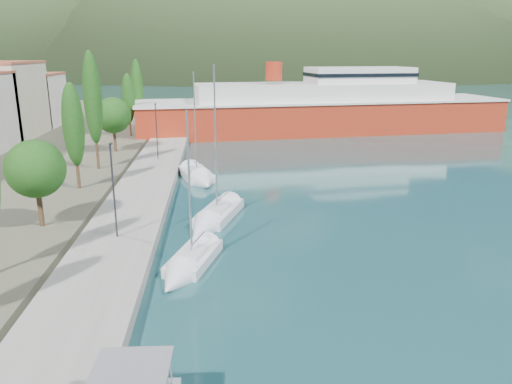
{
  "coord_description": "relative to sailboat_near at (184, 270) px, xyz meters",
  "views": [
    {
      "loc": [
        -2.5,
        -17.04,
        12.32
      ],
      "look_at": [
        0.0,
        14.0,
        3.5
      ],
      "focal_mm": 35.0,
      "sensor_mm": 36.0,
      "label": 1
    }
  ],
  "objects": [
    {
      "name": "ferry",
      "position": [
        18.93,
        51.23,
        3.19
      ],
      "size": [
        58.35,
        18.97,
        11.38
      ],
      "color": "#A62B15",
      "rests_on": "ground"
    },
    {
      "name": "sailboat_far",
      "position": [
        0.38,
        20.92,
        0.04
      ],
      "size": [
        4.48,
        8.15,
        11.43
      ],
      "color": "silver",
      "rests_on": "ground"
    },
    {
      "name": "sailboat_near",
      "position": [
        0.0,
        0.0,
        0.0
      ],
      "size": [
        4.1,
        7.28,
        10.03
      ],
      "color": "silver",
      "rests_on": "ground"
    },
    {
      "name": "ground",
      "position": [
        4.5,
        110.63,
        -0.28
      ],
      "size": [
        1400.0,
        1400.0,
        0.0
      ],
      "primitive_type": "plane",
      "color": "#1C4A4D"
    },
    {
      "name": "hills_near",
      "position": [
        102.55,
        363.13,
        48.9
      ],
      "size": [
        1010.0,
        520.0,
        115.0
      ],
      "color": "#364A26",
      "rests_on": "ground"
    },
    {
      "name": "quay",
      "position": [
        -4.5,
        16.63,
        0.12
      ],
      "size": [
        5.0,
        88.0,
        0.8
      ],
      "primitive_type": "cube",
      "color": "gray",
      "rests_on": "ground"
    },
    {
      "name": "tree_row",
      "position": [
        -10.1,
        22.35,
        5.58
      ],
      "size": [
        4.22,
        61.45,
        11.72
      ],
      "color": "#47301E",
      "rests_on": "land_strip"
    },
    {
      "name": "lamp_posts",
      "position": [
        -4.5,
        5.0,
        3.81
      ],
      "size": [
        0.15,
        47.12,
        6.06
      ],
      "color": "#2D2D33",
      "rests_on": "quay"
    },
    {
      "name": "sailboat_mid",
      "position": [
        1.4,
        8.12,
        0.02
      ],
      "size": [
        4.91,
        8.82,
        12.31
      ],
      "color": "silver",
      "rests_on": "ground"
    }
  ]
}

